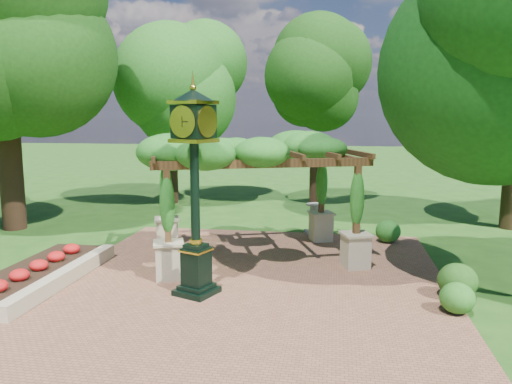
# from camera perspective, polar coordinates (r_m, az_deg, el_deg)

# --- Properties ---
(ground) EXTENTS (120.00, 120.00, 0.00)m
(ground) POSITION_cam_1_polar(r_m,az_deg,el_deg) (11.76, -2.00, -12.53)
(ground) COLOR #1E4714
(ground) RESTS_ON ground
(brick_plaza) EXTENTS (10.00, 12.00, 0.04)m
(brick_plaza) POSITION_cam_1_polar(r_m,az_deg,el_deg) (12.67, -1.11, -10.83)
(brick_plaza) COLOR brown
(brick_plaza) RESTS_ON ground
(border_wall) EXTENTS (0.35, 5.00, 0.40)m
(border_wall) POSITION_cam_1_polar(r_m,az_deg,el_deg) (13.73, -21.01, -9.07)
(border_wall) COLOR #C6B793
(border_wall) RESTS_ON ground
(flower_bed) EXTENTS (1.50, 5.00, 0.36)m
(flower_bed) POSITION_cam_1_polar(r_m,az_deg,el_deg) (14.20, -24.18, -8.76)
(flower_bed) COLOR red
(flower_bed) RESTS_ON ground
(pedestal_clock) EXTENTS (1.26, 1.26, 4.92)m
(pedestal_clock) POSITION_cam_1_polar(r_m,az_deg,el_deg) (11.60, -7.05, 2.11)
(pedestal_clock) COLOR black
(pedestal_clock) RESTS_ON brick_plaza
(pergola) EXTENTS (6.89, 5.53, 3.77)m
(pergola) POSITION_cam_1_polar(r_m,az_deg,el_deg) (14.63, -0.13, 4.15)
(pergola) COLOR tan
(pergola) RESTS_ON brick_plaza
(sundial) EXTENTS (0.77, 0.77, 1.12)m
(sundial) POSITION_cam_1_polar(r_m,az_deg,el_deg) (18.19, 6.66, -3.28)
(sundial) COLOR #9A9992
(sundial) RESTS_ON ground
(shrub_front) EXTENTS (0.91, 0.91, 0.67)m
(shrub_front) POSITION_cam_1_polar(r_m,az_deg,el_deg) (11.80, 22.01, -11.17)
(shrub_front) COLOR #25611B
(shrub_front) RESTS_ON brick_plaza
(shrub_mid) EXTENTS (1.07, 1.07, 0.82)m
(shrub_mid) POSITION_cam_1_polar(r_m,az_deg,el_deg) (12.71, 22.06, -9.38)
(shrub_mid) COLOR #1E4814
(shrub_mid) RESTS_ON brick_plaza
(shrub_back) EXTENTS (0.92, 0.92, 0.75)m
(shrub_back) POSITION_cam_1_polar(r_m,az_deg,el_deg) (17.35, 14.87, -4.37)
(shrub_back) COLOR #205B1A
(shrub_back) RESTS_ON brick_plaza
(tree_west_far) EXTENTS (4.77, 4.77, 8.06)m
(tree_west_far) POSITION_cam_1_polar(r_m,az_deg,el_deg) (24.56, -9.99, 11.61)
(tree_west_far) COLOR black
(tree_west_far) RESTS_ON ground
(tree_north) EXTENTS (3.89, 3.89, 8.05)m
(tree_north) POSITION_cam_1_polar(r_m,az_deg,el_deg) (23.89, 7.15, 11.67)
(tree_north) COLOR black
(tree_north) RESTS_ON ground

